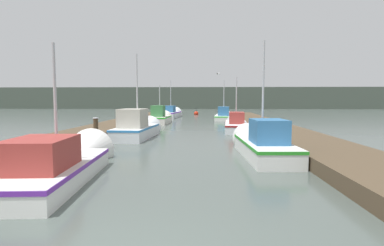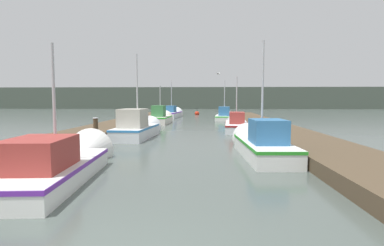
{
  "view_description": "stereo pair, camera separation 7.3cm",
  "coord_description": "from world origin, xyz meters",
  "px_view_note": "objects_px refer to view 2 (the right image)",
  "views": [
    {
      "loc": [
        0.96,
        -3.15,
        2.14
      ],
      "look_at": [
        0.26,
        13.38,
        0.82
      ],
      "focal_mm": 28.0,
      "sensor_mm": 36.0,
      "label": 1
    },
    {
      "loc": [
        1.03,
        -3.14,
        2.14
      ],
      "look_at": [
        0.26,
        13.38,
        0.82
      ],
      "focal_mm": 28.0,
      "sensor_mm": 36.0,
      "label": 2
    }
  ],
  "objects_px": {
    "fishing_boat_2": "(138,128)",
    "mooring_piling_1": "(96,131)",
    "fishing_boat_0": "(63,162)",
    "fishing_boat_4": "(161,118)",
    "fishing_boat_6": "(172,113)",
    "mooring_piling_0": "(157,115)",
    "fishing_boat_5": "(224,116)",
    "channel_buoy": "(197,113)",
    "seagull_lead": "(218,74)",
    "fishing_boat_3": "(236,124)",
    "mooring_piling_2": "(163,112)",
    "fishing_boat_1": "(260,143)"
  },
  "relations": [
    {
      "from": "seagull_lead",
      "to": "fishing_boat_3",
      "type": "bearing_deg",
      "value": 89.36
    },
    {
      "from": "fishing_boat_6",
      "to": "mooring_piling_2",
      "type": "bearing_deg",
      "value": 152.45
    },
    {
      "from": "mooring_piling_0",
      "to": "channel_buoy",
      "type": "distance_m",
      "value": 11.86
    },
    {
      "from": "mooring_piling_0",
      "to": "seagull_lead",
      "type": "height_order",
      "value": "seagull_lead"
    },
    {
      "from": "fishing_boat_5",
      "to": "mooring_piling_0",
      "type": "bearing_deg",
      "value": -165.73
    },
    {
      "from": "fishing_boat_1",
      "to": "fishing_boat_2",
      "type": "xyz_separation_m",
      "value": [
        -5.93,
        5.04,
        0.08
      ]
    },
    {
      "from": "mooring_piling_2",
      "to": "seagull_lead",
      "type": "xyz_separation_m",
      "value": [
        6.02,
        -14.04,
        3.42
      ]
    },
    {
      "from": "fishing_boat_1",
      "to": "fishing_boat_5",
      "type": "height_order",
      "value": "fishing_boat_1"
    },
    {
      "from": "fishing_boat_6",
      "to": "seagull_lead",
      "type": "height_order",
      "value": "fishing_boat_6"
    },
    {
      "from": "fishing_boat_2",
      "to": "fishing_boat_6",
      "type": "distance_m",
      "value": 18.44
    },
    {
      "from": "fishing_boat_1",
      "to": "mooring_piling_2",
      "type": "relative_size",
      "value": 5.11
    },
    {
      "from": "mooring_piling_0",
      "to": "seagull_lead",
      "type": "xyz_separation_m",
      "value": [
        5.88,
        -8.27,
        3.43
      ]
    },
    {
      "from": "fishing_boat_0",
      "to": "fishing_boat_5",
      "type": "height_order",
      "value": "fishing_boat_5"
    },
    {
      "from": "mooring_piling_2",
      "to": "channel_buoy",
      "type": "xyz_separation_m",
      "value": [
        3.88,
        5.47,
        -0.38
      ]
    },
    {
      "from": "fishing_boat_3",
      "to": "mooring_piling_0",
      "type": "bearing_deg",
      "value": 133.16
    },
    {
      "from": "fishing_boat_3",
      "to": "mooring_piling_2",
      "type": "relative_size",
      "value": 5.66
    },
    {
      "from": "fishing_boat_0",
      "to": "fishing_boat_2",
      "type": "bearing_deg",
      "value": 84.08
    },
    {
      "from": "mooring_piling_1",
      "to": "mooring_piling_2",
      "type": "distance_m",
      "value": 22.21
    },
    {
      "from": "fishing_boat_6",
      "to": "mooring_piling_0",
      "type": "height_order",
      "value": "fishing_boat_6"
    },
    {
      "from": "fishing_boat_0",
      "to": "mooring_piling_0",
      "type": "distance_m",
      "value": 21.97
    },
    {
      "from": "channel_buoy",
      "to": "fishing_boat_4",
      "type": "bearing_deg",
      "value": -100.66
    },
    {
      "from": "fishing_boat_0",
      "to": "mooring_piling_0",
      "type": "xyz_separation_m",
      "value": [
        -0.98,
        21.95,
        0.16
      ]
    },
    {
      "from": "fishing_boat_5",
      "to": "fishing_boat_1",
      "type": "bearing_deg",
      "value": -84.55
    },
    {
      "from": "fishing_boat_2",
      "to": "mooring_piling_0",
      "type": "distance_m",
      "value": 13.45
    },
    {
      "from": "fishing_boat_0",
      "to": "fishing_boat_4",
      "type": "bearing_deg",
      "value": 85.41
    },
    {
      "from": "channel_buoy",
      "to": "seagull_lead",
      "type": "bearing_deg",
      "value": -83.75
    },
    {
      "from": "fishing_boat_0",
      "to": "fishing_boat_6",
      "type": "distance_m",
      "value": 26.99
    },
    {
      "from": "mooring_piling_1",
      "to": "channel_buoy",
      "type": "distance_m",
      "value": 27.96
    },
    {
      "from": "fishing_boat_5",
      "to": "mooring_piling_0",
      "type": "xyz_separation_m",
      "value": [
        -6.91,
        -1.14,
        0.14
      ]
    },
    {
      "from": "fishing_boat_4",
      "to": "channel_buoy",
      "type": "bearing_deg",
      "value": 81.8
    },
    {
      "from": "fishing_boat_6",
      "to": "mooring_piling_2",
      "type": "xyz_separation_m",
      "value": [
        -1.13,
        0.73,
        0.09
      ]
    },
    {
      "from": "fishing_boat_4",
      "to": "fishing_boat_5",
      "type": "bearing_deg",
      "value": 40.8
    },
    {
      "from": "fishing_boat_3",
      "to": "fishing_boat_5",
      "type": "distance_m",
      "value": 10.05
    },
    {
      "from": "fishing_boat_2",
      "to": "mooring_piling_1",
      "type": "relative_size",
      "value": 4.01
    },
    {
      "from": "seagull_lead",
      "to": "fishing_boat_2",
      "type": "bearing_deg",
      "value": -16.15
    },
    {
      "from": "fishing_boat_6",
      "to": "mooring_piling_2",
      "type": "relative_size",
      "value": 5.44
    },
    {
      "from": "mooring_piling_0",
      "to": "mooring_piling_2",
      "type": "xyz_separation_m",
      "value": [
        -0.14,
        5.77,
        0.0
      ]
    },
    {
      "from": "fishing_boat_2",
      "to": "mooring_piling_1",
      "type": "distance_m",
      "value": 3.31
    },
    {
      "from": "fishing_boat_4",
      "to": "mooring_piling_2",
      "type": "height_order",
      "value": "fishing_boat_4"
    },
    {
      "from": "fishing_boat_0",
      "to": "fishing_boat_2",
      "type": "xyz_separation_m",
      "value": [
        0.19,
        8.56,
        0.15
      ]
    },
    {
      "from": "fishing_boat_3",
      "to": "fishing_boat_5",
      "type": "relative_size",
      "value": 1.27
    },
    {
      "from": "mooring_piling_1",
      "to": "mooring_piling_2",
      "type": "height_order",
      "value": "mooring_piling_1"
    },
    {
      "from": "fishing_boat_5",
      "to": "seagull_lead",
      "type": "bearing_deg",
      "value": -91.35
    },
    {
      "from": "seagull_lead",
      "to": "mooring_piling_0",
      "type": "bearing_deg",
      "value": -118.13
    },
    {
      "from": "fishing_boat_4",
      "to": "fishing_boat_0",
      "type": "bearing_deg",
      "value": -87.46
    },
    {
      "from": "fishing_boat_4",
      "to": "seagull_lead",
      "type": "bearing_deg",
      "value": -41.19
    },
    {
      "from": "fishing_boat_2",
      "to": "seagull_lead",
      "type": "height_order",
      "value": "fishing_boat_2"
    },
    {
      "from": "fishing_boat_2",
      "to": "fishing_boat_3",
      "type": "xyz_separation_m",
      "value": [
        5.96,
        4.49,
        -0.14
      ]
    },
    {
      "from": "fishing_boat_3",
      "to": "mooring_piling_0",
      "type": "height_order",
      "value": "fishing_boat_3"
    },
    {
      "from": "fishing_boat_2",
      "to": "mooring_piling_0",
      "type": "xyz_separation_m",
      "value": [
        -1.17,
        13.4,
        0.01
      ]
    }
  ]
}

